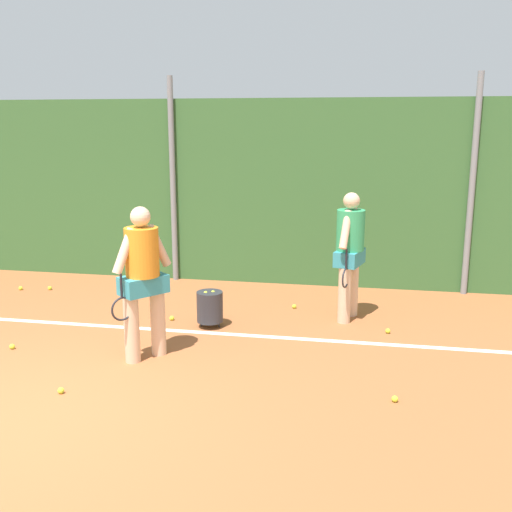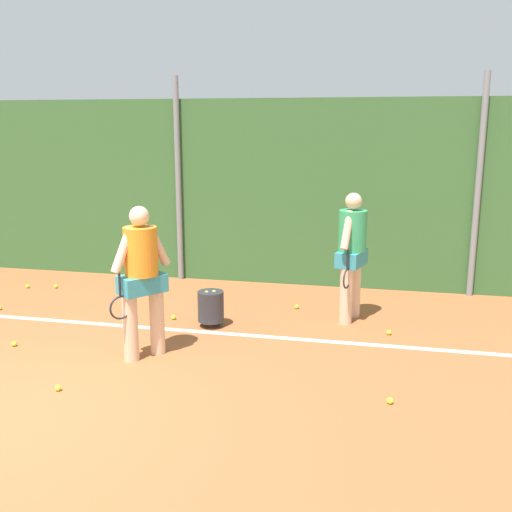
{
  "view_description": "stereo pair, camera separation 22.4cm",
  "coord_description": "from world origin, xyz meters",
  "px_view_note": "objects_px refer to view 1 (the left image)",
  "views": [
    {
      "loc": [
        3.29,
        -4.52,
        2.76
      ],
      "look_at": [
        1.95,
        2.7,
        1.09
      ],
      "focal_mm": 41.33,
      "sensor_mm": 36.0,
      "label": 1
    },
    {
      "loc": [
        3.51,
        -4.48,
        2.76
      ],
      "look_at": [
        1.95,
        2.7,
        1.09
      ],
      "focal_mm": 41.33,
      "sensor_mm": 36.0,
      "label": 2
    }
  ],
  "objects_px": {
    "tennis_ball_3": "(61,391)",
    "tennis_ball_10": "(50,288)",
    "tennis_ball_8": "(172,318)",
    "tennis_ball_2": "(12,347)",
    "tennis_ball_13": "(395,399)",
    "ball_hopper": "(210,306)",
    "player_foreground_near": "(143,275)",
    "tennis_ball_9": "(388,331)",
    "player_midcourt": "(350,249)",
    "tennis_ball_7": "(294,306)",
    "tennis_ball_11": "(21,288)"
  },
  "relations": [
    {
      "from": "tennis_ball_9",
      "to": "tennis_ball_11",
      "type": "distance_m",
      "value": 6.1
    },
    {
      "from": "tennis_ball_2",
      "to": "tennis_ball_7",
      "type": "height_order",
      "value": "same"
    },
    {
      "from": "player_foreground_near",
      "to": "tennis_ball_9",
      "type": "relative_size",
      "value": 27.69
    },
    {
      "from": "ball_hopper",
      "to": "tennis_ball_2",
      "type": "distance_m",
      "value": 2.56
    },
    {
      "from": "player_midcourt",
      "to": "ball_hopper",
      "type": "xyz_separation_m",
      "value": [
        -1.86,
        -0.69,
        -0.73
      ]
    },
    {
      "from": "player_foreground_near",
      "to": "ball_hopper",
      "type": "distance_m",
      "value": 1.49
    },
    {
      "from": "tennis_ball_2",
      "to": "tennis_ball_10",
      "type": "distance_m",
      "value": 2.69
    },
    {
      "from": "player_foreground_near",
      "to": "tennis_ball_8",
      "type": "relative_size",
      "value": 27.69
    },
    {
      "from": "player_midcourt",
      "to": "tennis_ball_10",
      "type": "relative_size",
      "value": 27.56
    },
    {
      "from": "tennis_ball_3",
      "to": "tennis_ball_10",
      "type": "distance_m",
      "value": 4.15
    },
    {
      "from": "player_midcourt",
      "to": "tennis_ball_10",
      "type": "xyz_separation_m",
      "value": [
        -4.98,
        0.59,
        -0.99
      ]
    },
    {
      "from": "tennis_ball_2",
      "to": "tennis_ball_10",
      "type": "relative_size",
      "value": 1.0
    },
    {
      "from": "tennis_ball_3",
      "to": "player_midcourt",
      "type": "bearing_deg",
      "value": 46.16
    },
    {
      "from": "tennis_ball_2",
      "to": "tennis_ball_3",
      "type": "height_order",
      "value": "same"
    },
    {
      "from": "tennis_ball_9",
      "to": "tennis_ball_13",
      "type": "bearing_deg",
      "value": -89.9
    },
    {
      "from": "tennis_ball_3",
      "to": "tennis_ball_11",
      "type": "distance_m",
      "value": 4.34
    },
    {
      "from": "tennis_ball_10",
      "to": "tennis_ball_11",
      "type": "distance_m",
      "value": 0.49
    },
    {
      "from": "tennis_ball_3",
      "to": "tennis_ball_7",
      "type": "distance_m",
      "value": 3.89
    },
    {
      "from": "tennis_ball_8",
      "to": "tennis_ball_10",
      "type": "bearing_deg",
      "value": 156.04
    },
    {
      "from": "tennis_ball_3",
      "to": "tennis_ball_7",
      "type": "bearing_deg",
      "value": 58.24
    },
    {
      "from": "tennis_ball_7",
      "to": "tennis_ball_13",
      "type": "height_order",
      "value": "same"
    },
    {
      "from": "ball_hopper",
      "to": "tennis_ball_7",
      "type": "bearing_deg",
      "value": 44.41
    },
    {
      "from": "tennis_ball_2",
      "to": "tennis_ball_13",
      "type": "bearing_deg",
      "value": -7.27
    },
    {
      "from": "tennis_ball_10",
      "to": "tennis_ball_11",
      "type": "xyz_separation_m",
      "value": [
        -0.48,
        -0.1,
        0.0
      ]
    },
    {
      "from": "tennis_ball_13",
      "to": "tennis_ball_8",
      "type": "bearing_deg",
      "value": 146.51
    },
    {
      "from": "ball_hopper",
      "to": "tennis_ball_9",
      "type": "distance_m",
      "value": 2.43
    },
    {
      "from": "ball_hopper",
      "to": "tennis_ball_3",
      "type": "relative_size",
      "value": 7.78
    },
    {
      "from": "ball_hopper",
      "to": "tennis_ball_10",
      "type": "height_order",
      "value": "ball_hopper"
    },
    {
      "from": "tennis_ball_2",
      "to": "tennis_ball_9",
      "type": "relative_size",
      "value": 1.0
    },
    {
      "from": "player_midcourt",
      "to": "tennis_ball_13",
      "type": "height_order",
      "value": "player_midcourt"
    },
    {
      "from": "tennis_ball_2",
      "to": "tennis_ball_8",
      "type": "height_order",
      "value": "same"
    },
    {
      "from": "player_foreground_near",
      "to": "player_midcourt",
      "type": "bearing_deg",
      "value": 167.88
    },
    {
      "from": "tennis_ball_8",
      "to": "tennis_ball_10",
      "type": "relative_size",
      "value": 1.0
    },
    {
      "from": "player_midcourt",
      "to": "tennis_ball_7",
      "type": "height_order",
      "value": "player_midcourt"
    },
    {
      "from": "player_foreground_near",
      "to": "ball_hopper",
      "type": "xyz_separation_m",
      "value": [
        0.47,
        1.2,
        -0.73
      ]
    },
    {
      "from": "ball_hopper",
      "to": "player_foreground_near",
      "type": "bearing_deg",
      "value": -111.48
    },
    {
      "from": "tennis_ball_7",
      "to": "tennis_ball_8",
      "type": "distance_m",
      "value": 1.87
    },
    {
      "from": "ball_hopper",
      "to": "tennis_ball_8",
      "type": "relative_size",
      "value": 7.78
    },
    {
      "from": "tennis_ball_9",
      "to": "tennis_ball_13",
      "type": "relative_size",
      "value": 1.0
    },
    {
      "from": "tennis_ball_10",
      "to": "tennis_ball_8",
      "type": "bearing_deg",
      "value": -23.96
    },
    {
      "from": "player_foreground_near",
      "to": "tennis_ball_2",
      "type": "height_order",
      "value": "player_foreground_near"
    },
    {
      "from": "tennis_ball_9",
      "to": "tennis_ball_13",
      "type": "distance_m",
      "value": 2.02
    },
    {
      "from": "tennis_ball_11",
      "to": "player_midcourt",
      "type": "bearing_deg",
      "value": -5.12
    },
    {
      "from": "tennis_ball_10",
      "to": "tennis_ball_13",
      "type": "distance_m",
      "value": 6.36
    },
    {
      "from": "tennis_ball_2",
      "to": "tennis_ball_10",
      "type": "bearing_deg",
      "value": 109.89
    },
    {
      "from": "ball_hopper",
      "to": "tennis_ball_10",
      "type": "bearing_deg",
      "value": 157.77
    },
    {
      "from": "player_midcourt",
      "to": "tennis_ball_10",
      "type": "height_order",
      "value": "player_midcourt"
    },
    {
      "from": "tennis_ball_3",
      "to": "tennis_ball_13",
      "type": "height_order",
      "value": "same"
    },
    {
      "from": "player_foreground_near",
      "to": "tennis_ball_9",
      "type": "distance_m",
      "value": 3.35
    },
    {
      "from": "tennis_ball_7",
      "to": "tennis_ball_11",
      "type": "bearing_deg",
      "value": 178.05
    }
  ]
}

